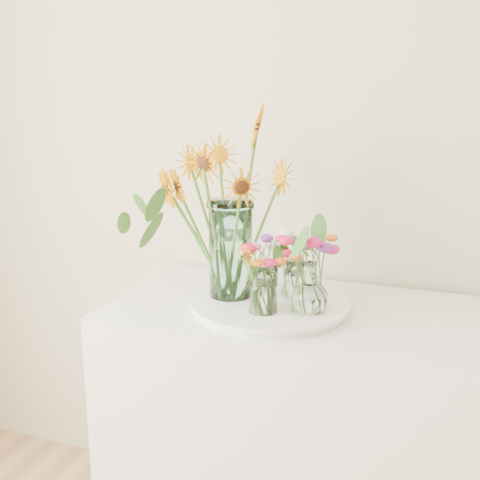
{
  "coord_description": "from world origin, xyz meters",
  "views": [
    {
      "loc": [
        0.14,
        0.28,
        1.53
      ],
      "look_at": [
        -0.43,
        1.86,
        1.11
      ],
      "focal_mm": 45.0,
      "sensor_mm": 36.0,
      "label": 1
    }
  ],
  "objects_px": {
    "counter": "(339,450)",
    "tray": "(270,305)",
    "mason_jar": "(231,249)",
    "small_vase_b": "(310,288)",
    "small_vase_c": "(295,279)",
    "small_vase_a": "(263,291)"
  },
  "relations": [
    {
      "from": "counter",
      "to": "tray",
      "type": "distance_m",
      "value": 0.51
    },
    {
      "from": "small_vase_c",
      "to": "tray",
      "type": "bearing_deg",
      "value": -128.41
    },
    {
      "from": "tray",
      "to": "mason_jar",
      "type": "xyz_separation_m",
      "value": [
        -0.12,
        -0.0,
        0.16
      ]
    },
    {
      "from": "counter",
      "to": "tray",
      "type": "height_order",
      "value": "tray"
    },
    {
      "from": "counter",
      "to": "small_vase_a",
      "type": "bearing_deg",
      "value": -145.33
    },
    {
      "from": "counter",
      "to": "small_vase_c",
      "type": "height_order",
      "value": "small_vase_c"
    },
    {
      "from": "counter",
      "to": "small_vase_b",
      "type": "height_order",
      "value": "small_vase_b"
    },
    {
      "from": "tray",
      "to": "small_vase_a",
      "type": "bearing_deg",
      "value": -83.18
    },
    {
      "from": "mason_jar",
      "to": "small_vase_b",
      "type": "distance_m",
      "value": 0.27
    },
    {
      "from": "small_vase_a",
      "to": "small_vase_c",
      "type": "height_order",
      "value": "small_vase_a"
    },
    {
      "from": "counter",
      "to": "small_vase_b",
      "type": "relative_size",
      "value": 9.48
    },
    {
      "from": "small_vase_a",
      "to": "mason_jar",
      "type": "bearing_deg",
      "value": 143.7
    },
    {
      "from": "small_vase_a",
      "to": "tray",
      "type": "bearing_deg",
      "value": 96.82
    },
    {
      "from": "small_vase_c",
      "to": "counter",
      "type": "bearing_deg",
      "value": -10.93
    },
    {
      "from": "counter",
      "to": "small_vase_a",
      "type": "height_order",
      "value": "small_vase_a"
    },
    {
      "from": "small_vase_a",
      "to": "small_vase_c",
      "type": "relative_size",
      "value": 1.23
    },
    {
      "from": "small_vase_c",
      "to": "small_vase_b",
      "type": "bearing_deg",
      "value": -58.96
    },
    {
      "from": "small_vase_b",
      "to": "small_vase_c",
      "type": "bearing_deg",
      "value": 121.04
    },
    {
      "from": "tray",
      "to": "counter",
      "type": "bearing_deg",
      "value": 10.79
    },
    {
      "from": "counter",
      "to": "tray",
      "type": "xyz_separation_m",
      "value": [
        -0.22,
        -0.04,
        0.46
      ]
    },
    {
      "from": "tray",
      "to": "mason_jar",
      "type": "height_order",
      "value": "mason_jar"
    },
    {
      "from": "small_vase_b",
      "to": "small_vase_c",
      "type": "height_order",
      "value": "small_vase_b"
    }
  ]
}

